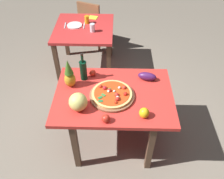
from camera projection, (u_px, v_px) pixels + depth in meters
The scene contains 19 objects.
ground_plane at pixel (113, 137), 2.92m from camera, with size 10.00×10.00×0.00m, color gray.
display_table at pixel (114, 100), 2.48m from camera, with size 1.21×0.86×0.74m.
background_table at pixel (84, 34), 3.53m from camera, with size 0.86×0.89×0.74m.
dining_chair at pixel (92, 22), 4.12m from camera, with size 0.52×0.52×0.85m.
pizza_board at pixel (112, 96), 2.39m from camera, with size 0.45×0.45×0.03m, color brown.
pizza at pixel (112, 94), 2.37m from camera, with size 0.41×0.41×0.06m.
wine_bottle at pixel (83, 70), 2.52m from camera, with size 0.08×0.08×0.33m.
pineapple_left at pixel (69, 75), 2.42m from camera, with size 0.12×0.12×0.33m.
melon at pixel (78, 102), 2.21m from camera, with size 0.18×0.18×0.18m, color #D8D26D.
bell_pepper at pixel (144, 113), 2.17m from camera, with size 0.09×0.09×0.10m, color yellow.
eggplant at pixel (147, 76), 2.56m from camera, with size 0.20×0.09×0.09m, color #451A50.
tomato_beside_pepper at pixel (93, 73), 2.62m from camera, with size 0.07×0.07×0.07m, color red.
tomato_near_board at pixel (106, 118), 2.13m from camera, with size 0.08×0.08×0.08m, color red.
drinking_glass_juice at pixel (87, 20), 3.51m from camera, with size 0.07×0.07×0.12m, color orange.
drinking_glass_water at pixel (92, 28), 3.32m from camera, with size 0.07×0.07×0.12m, color silver.
dinner_plate at pixel (75, 25), 3.48m from camera, with size 0.22×0.22×0.02m, color white.
fork_utensil at pixel (65, 25), 3.49m from camera, with size 0.02×0.18×0.01m, color silver.
knife_utensil at pixel (84, 26), 3.48m from camera, with size 0.02×0.18×0.01m, color silver.
napkin_folded at pixel (93, 17), 3.68m from camera, with size 0.14×0.12×0.01m, color yellow.
Camera 1 is at (0.03, -1.74, 2.42)m, focal length 37.95 mm.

